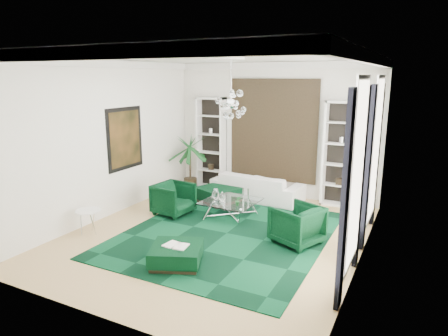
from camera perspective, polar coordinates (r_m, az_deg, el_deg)
The scene contains 30 objects.
floor at distance 8.94m, azimuth -1.02°, elevation -9.54°, with size 6.00×7.00×0.02m, color tan.
ceiling at distance 8.27m, azimuth -1.13°, elevation 15.73°, with size 6.00×7.00×0.02m, color white.
wall_back at distance 11.57m, azimuth 7.13°, elevation 5.38°, with size 6.00×0.02×3.80m, color white.
wall_front at distance 5.62m, azimuth -18.10°, elevation -3.31°, with size 6.00×0.02×3.80m, color white.
wall_left at distance 10.14m, azimuth -16.31°, elevation 3.88°, with size 0.02×7.00×3.80m, color white.
wall_right at distance 7.50m, azimuth 19.71°, elevation 0.56°, with size 0.02×7.00×3.80m, color white.
crown_molding at distance 8.26m, azimuth -1.12°, elevation 14.97°, with size 6.00×7.00×0.18m, color white, non-canonical shape.
ceiling_medallion at distance 8.53m, azimuth -0.15°, elevation 15.38°, with size 0.90×0.90×0.05m, color white.
tapestry at distance 11.53m, azimuth 7.05°, elevation 5.35°, with size 2.50×0.06×2.80m, color black.
shelving_left at distance 12.26m, azimuth -1.87°, elevation 3.53°, with size 0.90×0.38×2.80m, color white, non-canonical shape.
shelving_right at distance 10.96m, azimuth 16.32°, elevation 1.88°, with size 0.90×0.38×2.80m, color white, non-canonical shape.
painting at distance 10.56m, azimuth -13.92°, elevation 4.09°, with size 0.04×1.30×1.60m, color black.
window_near at distance 6.63m, azimuth 18.51°, elevation -0.91°, with size 0.03×1.10×2.90m, color white.
curtain_near_a at distance 5.95m, azimuth 16.85°, elevation -4.83°, with size 0.07×0.30×3.25m, color black.
curtain_near_b at distance 7.44m, azimuth 19.02°, elevation -1.45°, with size 0.07×0.30×3.25m, color black.
window_far at distance 8.97m, azimuth 20.85°, elevation 2.41°, with size 0.03×1.10×2.90m, color white.
curtain_far_a at distance 8.26m, azimuth 19.86°, elevation -0.14°, with size 0.07×0.30×3.25m, color black.
curtain_far_b at distance 9.78m, azimuth 21.05°, elevation 1.72°, with size 0.07×0.30×3.25m, color black.
rug at distance 8.96m, azimuth 0.40°, elevation -9.34°, with size 4.20×5.00×0.02m, color black.
sofa at distance 11.32m, azimuth 4.73°, elevation -2.64°, with size 2.56×1.00×0.75m, color silver.
armchair_left at distance 10.15m, azimuth -7.24°, elevation -4.40°, with size 0.85×0.88×0.80m, color black.
armchair_right at distance 8.48m, azimuth 10.37°, elevation -7.96°, with size 0.88×0.91×0.83m, color black.
coffee_table at distance 9.90m, azimuth 0.97°, elevation -5.87°, with size 1.25×1.25×0.43m, color white, non-canonical shape.
ottoman_side at distance 11.03m, azimuth -0.78°, elevation -3.87°, with size 0.97×0.97×0.43m, color black.
ottoman_front at distance 7.61m, azimuth -6.81°, elevation -12.25°, with size 0.91×0.91×0.36m, color black.
book at distance 7.53m, azimuth -6.85°, elevation -10.89°, with size 0.45×0.30×0.03m, color white.
side_table at distance 9.38m, azimuth -18.71°, elevation -7.34°, with size 0.55×0.55×0.53m, color white.
palm at distance 12.14m, azimuth -4.88°, elevation 1.85°, with size 1.35×1.35×2.15m, color #154E1F, non-canonical shape.
chandelier at distance 8.42m, azimuth 1.01°, elevation 9.14°, with size 0.83×0.83×0.75m, color white, non-canonical shape.
table_plant at distance 9.45m, azimuth 2.00°, elevation -4.70°, with size 0.13×0.10×0.23m, color #154E1F.
Camera 1 is at (3.87, -7.29, 3.42)m, focal length 32.00 mm.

